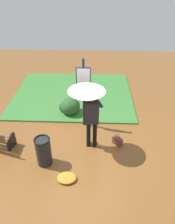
% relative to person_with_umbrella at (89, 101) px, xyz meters
% --- Properties ---
extents(ground_plane, '(18.00, 18.00, 0.00)m').
position_rel_person_with_umbrella_xyz_m(ground_plane, '(0.19, 0.09, -1.55)').
color(ground_plane, brown).
extents(grass_verge, '(4.80, 4.00, 0.05)m').
position_rel_person_with_umbrella_xyz_m(grass_verge, '(0.77, -3.10, -1.53)').
color(grass_verge, '#387533').
rests_on(grass_verge, ground_plane).
extents(person_with_umbrella, '(0.96, 0.96, 2.04)m').
position_rel_person_with_umbrella_xyz_m(person_with_umbrella, '(0.00, 0.00, 0.00)').
color(person_with_umbrella, black).
rests_on(person_with_umbrella, ground_plane).
extents(info_sign_post, '(0.44, 0.07, 2.30)m').
position_rel_person_with_umbrella_xyz_m(info_sign_post, '(0.20, -1.01, -0.11)').
color(info_sign_post, black).
rests_on(info_sign_post, ground_plane).
extents(handbag, '(0.31, 0.31, 0.37)m').
position_rel_person_with_umbrella_xyz_m(handbag, '(-0.85, -0.10, -1.42)').
color(handbag, brown).
rests_on(handbag, ground_plane).
extents(trash_bin, '(0.42, 0.42, 0.83)m').
position_rel_person_with_umbrella_xyz_m(trash_bin, '(1.16, 0.73, -1.13)').
color(trash_bin, black).
rests_on(trash_bin, ground_plane).
extents(shrub_cluster, '(0.76, 0.69, 0.62)m').
position_rel_person_with_umbrella_xyz_m(shrub_cluster, '(0.76, -1.69, -1.26)').
color(shrub_cluster, '#285628').
rests_on(shrub_cluster, ground_plane).
extents(leaf_pile_by_bench, '(0.49, 0.39, 0.11)m').
position_rel_person_with_umbrella_xyz_m(leaf_pile_by_bench, '(0.50, 1.26, -1.50)').
color(leaf_pile_by_bench, '#C68428').
rests_on(leaf_pile_by_bench, ground_plane).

